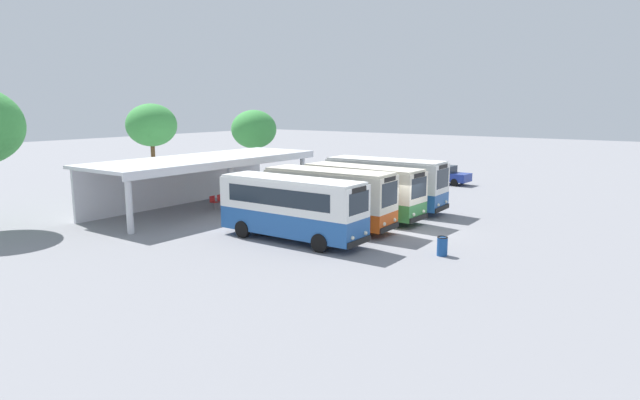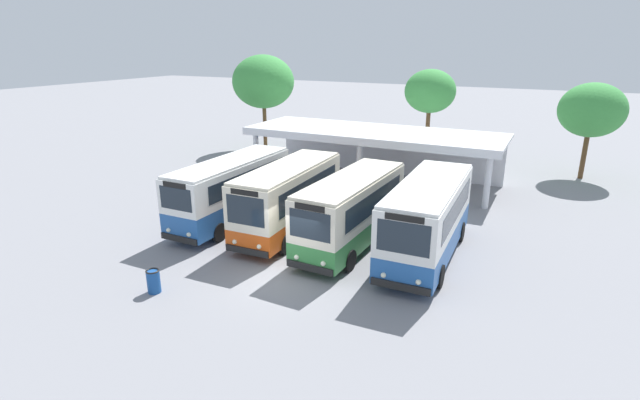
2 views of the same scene
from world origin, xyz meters
The scene contains 13 objects.
ground_plane centered at (0.00, 0.00, 0.00)m, with size 180.00×180.00×0.00m, color gray.
city_bus_nearest_orange centered at (-5.68, 4.19, 1.78)m, with size 2.27×8.07×3.22m.
city_bus_second_in_row centered at (-2.35, 4.21, 1.82)m, with size 2.49×7.63×3.31m.
city_bus_middle_cream centered at (0.97, 4.05, 1.77)m, with size 2.45×7.69×3.20m.
city_bus_fourth_amber centered at (4.29, 4.35, 1.84)m, with size 2.62×8.04×3.34m.
parked_car_flank centered at (17.76, 6.06, 0.83)m, with size 1.98×4.64×1.62m.
terminal_canopy centered at (-1.97, 15.14, 2.66)m, with size 16.45×5.67×3.40m.
waiting_chair_end_by_column centered at (-2.05, 13.74, 0.52)m, with size 0.44×0.44×0.86m.
waiting_chair_second_from_end centered at (-1.37, 13.74, 0.52)m, with size 0.44×0.44×0.86m.
waiting_chair_middle_seat centered at (-0.69, 13.79, 0.52)m, with size 0.44×0.44×0.86m.
roadside_tree_behind_canopy centered at (-0.36, 22.04, 5.26)m, with size 3.81×3.81×6.91m.
roadside_tree_east_of_canopy centered at (10.45, 21.47, 4.58)m, with size 4.13×4.13×6.35m.
litter_bin_apron centered at (-3.84, -3.14, 0.46)m, with size 0.49×0.49×0.90m.
Camera 1 is at (-26.61, -12.61, 6.83)m, focal length 30.42 mm.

